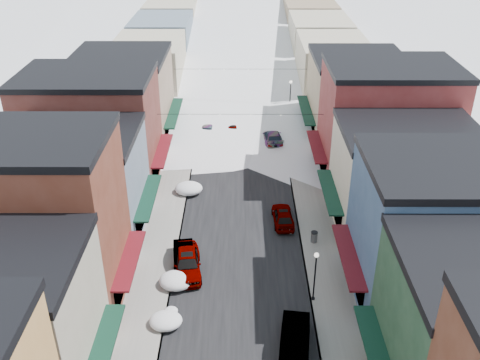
{
  "coord_description": "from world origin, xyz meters",
  "views": [
    {
      "loc": [
        0.1,
        -9.17,
        25.67
      ],
      "look_at": [
        0.0,
        32.49,
        2.93
      ],
      "focal_mm": 40.0,
      "sensor_mm": 36.0,
      "label": 1
    }
  ],
  "objects_px": {
    "car_green_sedan": "(295,338)",
    "streetlamp_near": "(315,271)",
    "trash_can": "(314,237)",
    "car_silver_sedan": "(187,263)",
    "car_dark_hatch": "(184,258)"
  },
  "relations": [
    {
      "from": "trash_can",
      "to": "streetlamp_near",
      "type": "xyz_separation_m",
      "value": [
        -0.89,
        -6.99,
        2.04
      ]
    },
    {
      "from": "car_dark_hatch",
      "to": "streetlamp_near",
      "type": "xyz_separation_m",
      "value": [
        9.5,
        -3.96,
        1.94
      ]
    },
    {
      "from": "car_green_sedan",
      "to": "car_dark_hatch",
      "type": "bearing_deg",
      "value": -39.64
    },
    {
      "from": "car_silver_sedan",
      "to": "car_green_sedan",
      "type": "height_order",
      "value": "car_silver_sedan"
    },
    {
      "from": "car_silver_sedan",
      "to": "car_dark_hatch",
      "type": "xyz_separation_m",
      "value": [
        -0.35,
        0.74,
        -0.12
      ]
    },
    {
      "from": "trash_can",
      "to": "streetlamp_near",
      "type": "height_order",
      "value": "streetlamp_near"
    },
    {
      "from": "car_silver_sedan",
      "to": "streetlamp_near",
      "type": "height_order",
      "value": "streetlamp_near"
    },
    {
      "from": "car_silver_sedan",
      "to": "car_dark_hatch",
      "type": "height_order",
      "value": "car_silver_sedan"
    },
    {
      "from": "trash_can",
      "to": "streetlamp_near",
      "type": "distance_m",
      "value": 7.34
    },
    {
      "from": "car_green_sedan",
      "to": "trash_can",
      "type": "bearing_deg",
      "value": -95.19
    },
    {
      "from": "car_green_sedan",
      "to": "streetlamp_near",
      "type": "bearing_deg",
      "value": -103.35
    },
    {
      "from": "streetlamp_near",
      "to": "car_dark_hatch",
      "type": "bearing_deg",
      "value": 157.35
    },
    {
      "from": "car_silver_sedan",
      "to": "car_dark_hatch",
      "type": "distance_m",
      "value": 0.82
    },
    {
      "from": "streetlamp_near",
      "to": "car_silver_sedan",
      "type": "bearing_deg",
      "value": 160.59
    },
    {
      "from": "car_dark_hatch",
      "to": "trash_can",
      "type": "height_order",
      "value": "car_dark_hatch"
    }
  ]
}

